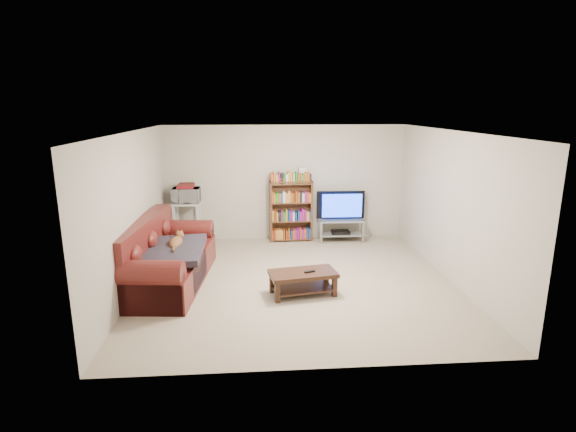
{
  "coord_description": "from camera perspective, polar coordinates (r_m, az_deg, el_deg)",
  "views": [
    {
      "loc": [
        -0.65,
        -6.79,
        2.77
      ],
      "look_at": [
        -0.1,
        0.4,
        1.0
      ],
      "focal_mm": 28.0,
      "sensor_mm": 36.0,
      "label": 1
    }
  ],
  "objects": [
    {
      "name": "tv_stand",
      "position": [
        9.48,
        6.71,
        -1.29
      ],
      "size": [
        0.94,
        0.44,
        0.47
      ],
      "rotation": [
        0.0,
        0.0,
        -0.02
      ],
      "color": "#999EA3",
      "rests_on": "floor"
    },
    {
      "name": "microwave_stand",
      "position": [
        9.35,
        -12.66,
        -0.21
      ],
      "size": [
        0.56,
        0.42,
        0.88
      ],
      "rotation": [
        0.0,
        0.0,
        -0.04
      ],
      "color": "silver",
      "rests_on": "floor"
    },
    {
      "name": "game_boxes",
      "position": [
        9.22,
        -12.87,
        3.65
      ],
      "size": [
        0.33,
        0.29,
        0.05
      ],
      "primitive_type": "cube",
      "rotation": [
        0.0,
        0.0,
        -0.04
      ],
      "color": "maroon",
      "rests_on": "microwave"
    },
    {
      "name": "remote",
      "position": [
        6.74,
        2.76,
        -7.06
      ],
      "size": [
        0.17,
        0.09,
        0.02
      ],
      "primitive_type": "cube",
      "rotation": [
        0.0,
        0.0,
        0.32
      ],
      "color": "black",
      "rests_on": "coffee_table"
    },
    {
      "name": "television",
      "position": [
        9.37,
        6.78,
        1.31
      ],
      "size": [
        1.01,
        0.15,
        0.58
      ],
      "primitive_type": "imported",
      "rotation": [
        0.0,
        0.0,
        3.13
      ],
      "color": "black",
      "rests_on": "tv_stand"
    },
    {
      "name": "blanket",
      "position": [
        7.19,
        -14.5,
        -4.29
      ],
      "size": [
        0.95,
        1.23,
        0.2
      ],
      "primitive_type": "cube",
      "rotation": [
        0.05,
        -0.04,
        -0.01
      ],
      "color": "#2F2934",
      "rests_on": "sofa"
    },
    {
      "name": "wall_back",
      "position": [
        9.44,
        -0.37,
        4.22
      ],
      "size": [
        5.0,
        0.0,
        5.0
      ],
      "primitive_type": "plane",
      "rotation": [
        1.57,
        0.0,
        0.0
      ],
      "color": "beige",
      "rests_on": "ground"
    },
    {
      "name": "cat",
      "position": [
        7.37,
        -14.09,
        -3.32
      ],
      "size": [
        0.32,
        0.68,
        0.2
      ],
      "primitive_type": null,
      "rotation": [
        0.0,
        0.0,
        -0.09
      ],
      "color": "brown",
      "rests_on": "sofa"
    },
    {
      "name": "wall_right",
      "position": [
        7.65,
        20.07,
        1.1
      ],
      "size": [
        0.0,
        5.0,
        5.0
      ],
      "primitive_type": "plane",
      "rotation": [
        1.57,
        0.0,
        -1.57
      ],
      "color": "beige",
      "rests_on": "ground"
    },
    {
      "name": "coffee_table",
      "position": [
        6.8,
        1.9,
        -7.96
      ],
      "size": [
        1.06,
        0.66,
        0.36
      ],
      "rotation": [
        0.0,
        0.0,
        0.17
      ],
      "color": "#311B11",
      "rests_on": "floor"
    },
    {
      "name": "microwave",
      "position": [
        9.25,
        -12.81,
        2.59
      ],
      "size": [
        0.55,
        0.39,
        0.3
      ],
      "primitive_type": "imported",
      "rotation": [
        0.0,
        0.0,
        -0.04
      ],
      "color": "silver",
      "rests_on": "microwave_stand"
    },
    {
      "name": "floor",
      "position": [
        7.36,
        1.02,
        -8.32
      ],
      "size": [
        5.0,
        5.0,
        0.0
      ],
      "primitive_type": "plane",
      "color": "tan",
      "rests_on": "ground"
    },
    {
      "name": "wall_front",
      "position": [
        4.61,
        4.01,
        -6.14
      ],
      "size": [
        5.0,
        0.0,
        5.0
      ],
      "primitive_type": "plane",
      "rotation": [
        -1.57,
        0.0,
        0.0
      ],
      "color": "beige",
      "rests_on": "ground"
    },
    {
      "name": "bookshelf",
      "position": [
        9.36,
        0.37,
        0.76
      ],
      "size": [
        0.89,
        0.3,
        1.28
      ],
      "rotation": [
        0.0,
        0.0,
        0.03
      ],
      "color": "#51301C",
      "rests_on": "floor"
    },
    {
      "name": "wall_left",
      "position": [
        7.21,
        -19.13,
        0.44
      ],
      "size": [
        0.0,
        5.0,
        5.0
      ],
      "primitive_type": "plane",
      "rotation": [
        1.57,
        0.0,
        1.57
      ],
      "color": "beige",
      "rests_on": "ground"
    },
    {
      "name": "shelf_clutter",
      "position": [
        9.25,
        0.98,
        5.17
      ],
      "size": [
        0.65,
        0.21,
        0.28
      ],
      "rotation": [
        0.0,
        0.0,
        0.03
      ],
      "color": "silver",
      "rests_on": "bookshelf"
    },
    {
      "name": "sofa",
      "position": [
        7.47,
        -15.52,
        -5.6
      ],
      "size": [
        1.26,
        2.51,
        1.03
      ],
      "rotation": [
        0.0,
        0.0,
        -0.09
      ],
      "color": "#5D1B18",
      "rests_on": "floor"
    },
    {
      "name": "ceiling",
      "position": [
        6.83,
        1.11,
        10.69
      ],
      "size": [
        5.0,
        5.0,
        0.0
      ],
      "primitive_type": "plane",
      "rotation": [
        3.14,
        0.0,
        0.0
      ],
      "color": "white",
      "rests_on": "ground"
    },
    {
      "name": "dvd_player",
      "position": [
        9.51,
        6.69,
        -2.04
      ],
      "size": [
        0.38,
        0.27,
        0.06
      ],
      "primitive_type": "cube",
      "rotation": [
        0.0,
        0.0,
        -0.02
      ],
      "color": "black",
      "rests_on": "tv_stand"
    }
  ]
}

